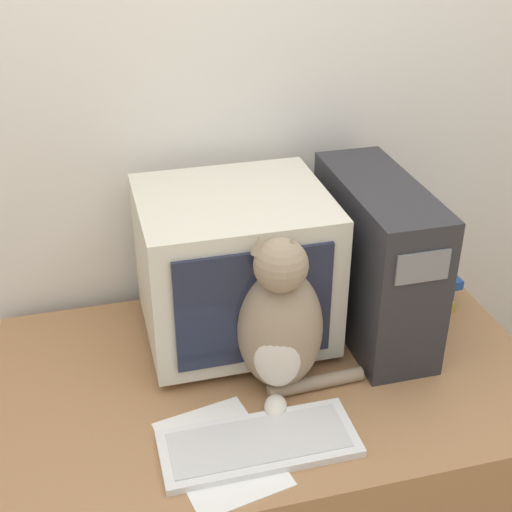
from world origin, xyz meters
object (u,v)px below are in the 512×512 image
(computer_tower, at_px, (375,259))
(keyboard, at_px, (259,443))
(book_stack, at_px, (422,283))
(pen, at_px, (205,432))
(cat, at_px, (280,325))
(crt_monitor, at_px, (235,267))

(computer_tower, relative_size, keyboard, 1.13)
(book_stack, bearing_deg, computer_tower, -154.62)
(keyboard, xyz_separation_m, book_stack, (0.60, 0.45, 0.04))
(pen, bearing_deg, computer_tower, 29.81)
(keyboard, height_order, cat, cat)
(crt_monitor, distance_m, cat, 0.23)
(book_stack, bearing_deg, keyboard, -142.98)
(crt_monitor, relative_size, pen, 3.37)
(pen, bearing_deg, keyboard, -33.38)
(crt_monitor, height_order, pen, crt_monitor)
(crt_monitor, relative_size, keyboard, 1.08)
(crt_monitor, height_order, cat, cat)
(computer_tower, bearing_deg, keyboard, -138.32)
(crt_monitor, bearing_deg, cat, -76.40)
(computer_tower, height_order, pen, computer_tower)
(crt_monitor, bearing_deg, keyboard, -96.35)
(keyboard, distance_m, cat, 0.27)
(keyboard, bearing_deg, crt_monitor, 83.65)
(cat, xyz_separation_m, pen, (-0.20, -0.12, -0.17))
(crt_monitor, height_order, keyboard, crt_monitor)
(computer_tower, distance_m, book_stack, 0.27)
(crt_monitor, bearing_deg, pen, -113.44)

